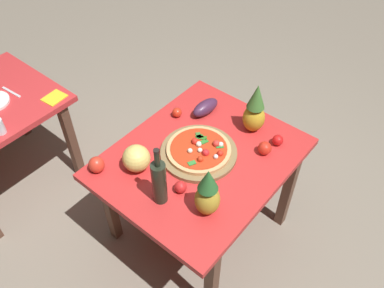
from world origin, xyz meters
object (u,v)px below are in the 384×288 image
(display_table, at_px, (201,167))
(eggplant, at_px, (205,107))
(tomato_by_bottle, at_px, (265,148))
(tomato_at_corner, at_px, (278,140))
(wine_bottle, at_px, (159,182))
(pineapple_right, at_px, (208,194))
(tomato_near_board, at_px, (181,187))
(pizza_board, at_px, (199,153))
(pizza, at_px, (200,149))
(bell_pepper, at_px, (97,165))
(pineapple_left, at_px, (255,110))
(tomato_beside_pepper, at_px, (177,112))
(napkin_folded, at_px, (54,98))
(knife_utensil, at_px, (11,92))
(melon, at_px, (136,158))

(display_table, bearing_deg, eggplant, 34.52)
(tomato_by_bottle, bearing_deg, tomato_at_corner, -11.00)
(wine_bottle, distance_m, pineapple_right, 0.25)
(tomato_near_board, bearing_deg, pizza_board, 19.34)
(pizza, distance_m, tomato_near_board, 0.28)
(eggplant, bearing_deg, bell_pepper, 167.87)
(wine_bottle, distance_m, pineapple_left, 0.75)
(tomato_at_corner, bearing_deg, tomato_beside_pepper, 107.11)
(pineapple_left, xyz_separation_m, pineapple_right, (-0.65, -0.16, -0.01))
(display_table, relative_size, tomato_near_board, 16.67)
(pizza, relative_size, bell_pepper, 3.80)
(display_table, distance_m, tomato_near_board, 0.30)
(tomato_beside_pepper, xyz_separation_m, napkin_folded, (-0.39, 0.75, -0.03))
(knife_utensil, bearing_deg, wine_bottle, -95.14)
(melon, xyz_separation_m, tomato_beside_pepper, (0.47, 0.11, -0.05))
(pizza, relative_size, knife_utensil, 2.06)
(pizza, relative_size, pineapple_right, 1.20)
(eggplant, bearing_deg, wine_bottle, -160.48)
(tomato_by_bottle, bearing_deg, tomato_near_board, 159.67)
(tomato_beside_pepper, bearing_deg, pizza_board, -118.32)
(pizza, bearing_deg, tomato_beside_pepper, 62.33)
(tomato_near_board, bearing_deg, melon, 95.87)
(bell_pepper, bearing_deg, knife_utensil, 85.05)
(display_table, distance_m, pineapple_left, 0.46)
(eggplant, distance_m, tomato_near_board, 0.64)
(pineapple_left, distance_m, tomato_beside_pepper, 0.49)
(tomato_at_corner, xyz_separation_m, napkin_folded, (-0.58, 1.37, -0.03))
(tomato_beside_pepper, bearing_deg, knife_utensil, 117.64)
(pizza_board, bearing_deg, eggplant, 32.27)
(melon, height_order, tomato_beside_pepper, melon)
(display_table, xyz_separation_m, tomato_by_bottle, (0.25, -0.26, 0.13))
(bell_pepper, bearing_deg, melon, -45.95)
(tomato_near_board, bearing_deg, pineapple_left, -2.31)
(napkin_folded, bearing_deg, pizza, -78.35)
(wine_bottle, bearing_deg, tomato_at_corner, -19.47)
(melon, bearing_deg, pineapple_right, -87.58)
(tomato_at_corner, bearing_deg, napkin_folded, 112.83)
(eggplant, distance_m, knife_utensil, 1.32)
(tomato_by_bottle, bearing_deg, pizza, 131.25)
(eggplant, relative_size, tomato_near_board, 2.98)
(tomato_at_corner, bearing_deg, pineapple_right, 177.38)
(wine_bottle, bearing_deg, tomato_by_bottle, -20.89)
(tomato_at_corner, distance_m, tomato_near_board, 0.66)
(pineapple_right, bearing_deg, pizza, 44.28)
(pizza_board, distance_m, eggplant, 0.36)
(pineapple_right, bearing_deg, tomato_beside_pepper, 52.89)
(tomato_near_board, bearing_deg, display_table, 15.54)
(display_table, height_order, eggplant, eggplant)
(pineapple_right, height_order, napkin_folded, pineapple_right)
(pizza, height_order, knife_utensil, pizza)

